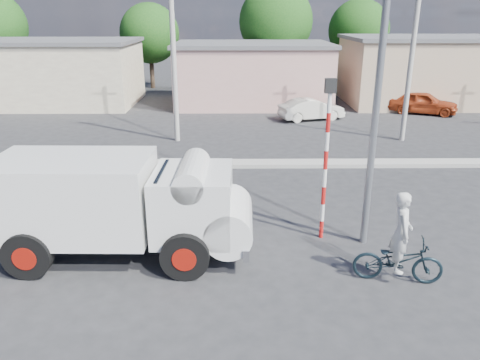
{
  "coord_description": "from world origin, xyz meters",
  "views": [
    {
      "loc": [
        0.83,
        -10.18,
        5.88
      ],
      "look_at": [
        0.96,
        2.61,
        1.3
      ],
      "focal_mm": 35.0,
      "sensor_mm": 36.0,
      "label": 1
    }
  ],
  "objects_px": {
    "bicycle": "(398,260)",
    "streetlight": "(375,54)",
    "car_cream": "(311,109)",
    "traffic_pole": "(327,147)",
    "truck": "(124,203)",
    "cyclist": "(400,244)",
    "car_red": "(423,102)"
  },
  "relations": [
    {
      "from": "bicycle",
      "to": "streetlight",
      "type": "xyz_separation_m",
      "value": [
        -0.41,
        1.95,
        4.43
      ]
    },
    {
      "from": "car_cream",
      "to": "traffic_pole",
      "type": "relative_size",
      "value": 0.86
    },
    {
      "from": "car_cream",
      "to": "traffic_pole",
      "type": "bearing_deg",
      "value": 155.66
    },
    {
      "from": "car_cream",
      "to": "bicycle",
      "type": "bearing_deg",
      "value": 161.06
    },
    {
      "from": "truck",
      "to": "streetlight",
      "type": "relative_size",
      "value": 0.7
    },
    {
      "from": "car_cream",
      "to": "traffic_pole",
      "type": "xyz_separation_m",
      "value": [
        -2.05,
        -15.15,
        1.98
      ]
    },
    {
      "from": "truck",
      "to": "traffic_pole",
      "type": "bearing_deg",
      "value": 11.69
    },
    {
      "from": "truck",
      "to": "bicycle",
      "type": "height_order",
      "value": "truck"
    },
    {
      "from": "bicycle",
      "to": "streetlight",
      "type": "relative_size",
      "value": 0.22
    },
    {
      "from": "truck",
      "to": "cyclist",
      "type": "height_order",
      "value": "truck"
    },
    {
      "from": "bicycle",
      "to": "traffic_pole",
      "type": "distance_m",
      "value": 3.34
    },
    {
      "from": "bicycle",
      "to": "car_cream",
      "type": "xyz_separation_m",
      "value": [
        0.69,
        17.41,
        0.09
      ]
    },
    {
      "from": "truck",
      "to": "streetlight",
      "type": "height_order",
      "value": "streetlight"
    },
    {
      "from": "car_red",
      "to": "bicycle",
      "type": "bearing_deg",
      "value": -179.24
    },
    {
      "from": "streetlight",
      "to": "truck",
      "type": "bearing_deg",
      "value": -173.86
    },
    {
      "from": "truck",
      "to": "streetlight",
      "type": "distance_m",
      "value": 7.06
    },
    {
      "from": "car_cream",
      "to": "car_red",
      "type": "xyz_separation_m",
      "value": [
        7.12,
        1.7,
        0.07
      ]
    },
    {
      "from": "car_cream",
      "to": "streetlight",
      "type": "distance_m",
      "value": 16.09
    },
    {
      "from": "cyclist",
      "to": "traffic_pole",
      "type": "bearing_deg",
      "value": 40.72
    },
    {
      "from": "car_red",
      "to": "truck",
      "type": "bearing_deg",
      "value": 164.22
    },
    {
      "from": "car_cream",
      "to": "streetlight",
      "type": "height_order",
      "value": "streetlight"
    },
    {
      "from": "car_cream",
      "to": "car_red",
      "type": "height_order",
      "value": "car_red"
    },
    {
      "from": "bicycle",
      "to": "car_red",
      "type": "distance_m",
      "value": 20.64
    },
    {
      "from": "car_cream",
      "to": "streetlight",
      "type": "bearing_deg",
      "value": 159.25
    },
    {
      "from": "bicycle",
      "to": "cyclist",
      "type": "distance_m",
      "value": 0.42
    },
    {
      "from": "cyclist",
      "to": "streetlight",
      "type": "height_order",
      "value": "streetlight"
    },
    {
      "from": "cyclist",
      "to": "car_red",
      "type": "height_order",
      "value": "cyclist"
    },
    {
      "from": "car_red",
      "to": "traffic_pole",
      "type": "distance_m",
      "value": 19.28
    },
    {
      "from": "bicycle",
      "to": "car_cream",
      "type": "relative_size",
      "value": 0.54
    },
    {
      "from": "bicycle",
      "to": "traffic_pole",
      "type": "bearing_deg",
      "value": 40.72
    },
    {
      "from": "bicycle",
      "to": "streetlight",
      "type": "distance_m",
      "value": 4.86
    },
    {
      "from": "truck",
      "to": "cyclist",
      "type": "relative_size",
      "value": 3.32
    }
  ]
}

